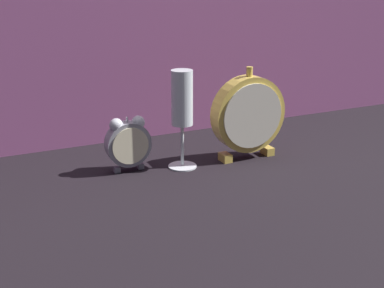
# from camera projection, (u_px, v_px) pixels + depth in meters

# --- Properties ---
(ground_plane) EXTENTS (4.00, 4.00, 0.00)m
(ground_plane) POSITION_uv_depth(u_px,v_px,m) (209.00, 179.00, 1.09)
(ground_plane) COLOR black
(alarm_clock_twin_bell) EXTENTS (0.10, 0.03, 0.12)m
(alarm_clock_twin_bell) POSITION_uv_depth(u_px,v_px,m) (128.00, 141.00, 1.12)
(alarm_clock_twin_bell) COLOR gray
(alarm_clock_twin_bell) RESTS_ON ground_plane
(mantel_clock_silver) EXTENTS (0.17, 0.04, 0.21)m
(mantel_clock_silver) POSITION_uv_depth(u_px,v_px,m) (248.00, 115.00, 1.18)
(mantel_clock_silver) COLOR gold
(mantel_clock_silver) RESTS_ON ground_plane
(champagne_flute) EXTENTS (0.06, 0.06, 0.21)m
(champagne_flute) POSITION_uv_depth(u_px,v_px,m) (182.00, 105.00, 1.11)
(champagne_flute) COLOR silver
(champagne_flute) RESTS_ON ground_plane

